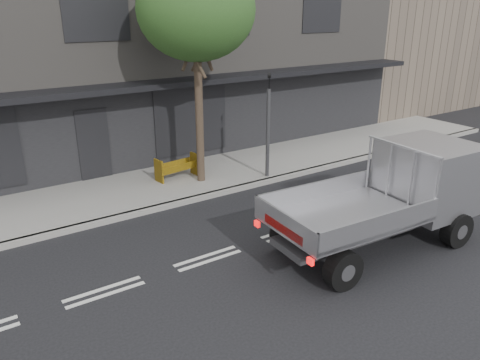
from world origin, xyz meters
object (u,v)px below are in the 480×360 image
object	(u,v)px
construction_barrier	(180,169)
flatbed_ute	(414,183)
traffic_light_pole	(268,131)
street_tree	(196,10)

from	to	relation	value
construction_barrier	flatbed_ute	bearing A→B (deg)	-64.22
flatbed_ute	traffic_light_pole	bearing A→B (deg)	99.37
traffic_light_pole	flatbed_ute	size ratio (longest dim) A/B	0.65
flatbed_ute	street_tree	bearing A→B (deg)	116.40
street_tree	construction_barrier	world-z (taller)	street_tree
flatbed_ute	construction_barrier	bearing A→B (deg)	119.30
traffic_light_pole	construction_barrier	size ratio (longest dim) A/B	2.54
street_tree	construction_barrier	size ratio (longest dim) A/B	4.89
traffic_light_pole	construction_barrier	distance (m)	3.04
street_tree	flatbed_ute	world-z (taller)	street_tree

